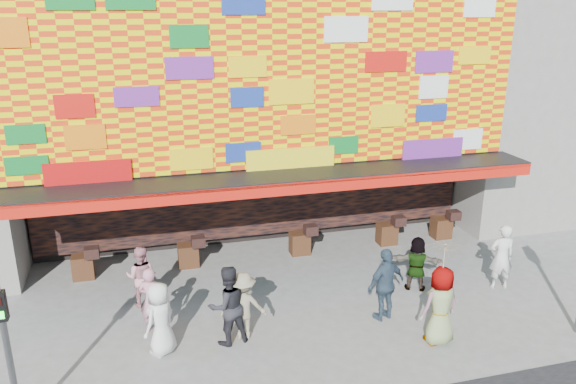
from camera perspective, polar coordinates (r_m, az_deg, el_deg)
name	(u,v)px	position (r m, az deg, el deg)	size (l,w,h in m)	color
ground	(313,335)	(13.85, 2.58, -14.34)	(90.00, 90.00, 0.00)	slate
shop_building	(244,75)	(19.73, -4.54, 11.75)	(15.20, 9.40, 10.00)	gray
neighbor_right	(569,46)	(25.35, 26.63, 13.12)	(11.00, 8.00, 12.00)	gray
signal_left	(6,341)	(11.40, -26.73, -13.33)	(0.22, 0.20, 3.00)	#59595B
ped_a	(160,319)	(13.11, -12.83, -12.45)	(0.85, 0.55, 1.73)	silver
ped_b	(151,301)	(13.91, -13.71, -10.69)	(0.62, 0.41, 1.70)	#C17C91
ped_c	(228,305)	(13.18, -6.15, -11.38)	(0.94, 0.73, 1.92)	#242328
ped_d	(243,306)	(13.40, -4.56, -11.44)	(1.07, 0.62, 1.66)	gray
ped_e	(386,284)	(14.25, 9.90, -9.22)	(1.11, 0.46, 1.89)	#324558
ped_f	(417,264)	(15.90, 12.93, -7.10)	(1.43, 0.46, 1.54)	gray
ped_g	(440,306)	(13.57, 15.22, -11.09)	(0.93, 0.61, 1.91)	gray
ped_h	(502,257)	(16.60, 20.88, -6.16)	(0.68, 0.45, 1.87)	silver
ped_i	(141,276)	(15.17, -14.69, -8.30)	(0.80, 0.63, 1.65)	#CA838E
parasol	(445,260)	(13.05, 15.65, -6.64)	(1.16, 1.17, 1.78)	beige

